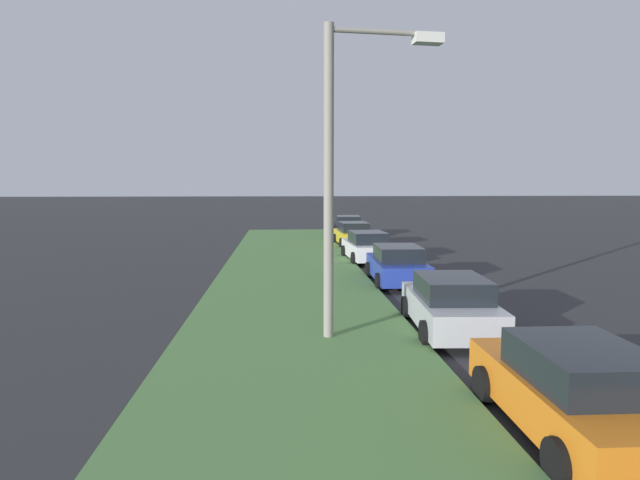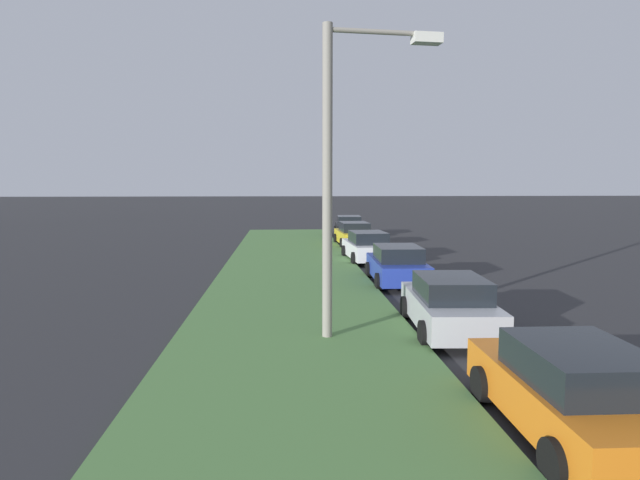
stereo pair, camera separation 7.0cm
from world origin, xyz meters
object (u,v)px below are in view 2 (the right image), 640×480
(parked_car_yellow, at_px, (354,234))
(parked_car_silver, at_px, (449,305))
(parked_car_orange, at_px, (574,392))
(parked_car_blue, at_px, (397,265))
(parked_car_black, at_px, (349,226))
(streetlight, at_px, (342,160))
(parked_car_white, at_px, (367,247))

(parked_car_yellow, bearing_deg, parked_car_silver, 177.77)
(parked_car_orange, bearing_deg, parked_car_blue, 0.94)
(parked_car_orange, bearing_deg, parked_car_black, 0.19)
(parked_car_black, relative_size, streetlight, 0.59)
(parked_car_white, xyz_separation_m, parked_car_yellow, (6.37, -0.14, 0.00))
(streetlight, bearing_deg, parked_car_orange, -151.07)
(parked_car_white, distance_m, streetlight, 14.04)
(parked_car_silver, xyz_separation_m, parked_car_black, (25.28, -0.40, 0.00))
(parked_car_orange, height_order, parked_car_yellow, same)
(parked_car_orange, distance_m, parked_car_yellow, 24.99)
(parked_car_orange, height_order, parked_car_silver, same)
(parked_car_yellow, bearing_deg, parked_car_white, 176.40)
(parked_car_white, bearing_deg, parked_car_yellow, -4.58)
(parked_car_blue, bearing_deg, streetlight, 159.81)
(parked_car_blue, xyz_separation_m, parked_car_yellow, (12.34, 0.09, 0.00))
(parked_car_orange, height_order, parked_car_blue, same)
(parked_car_orange, xyz_separation_m, parked_car_black, (31.17, -0.30, 0.00))
(parked_car_orange, distance_m, parked_car_black, 31.17)
(parked_car_silver, xyz_separation_m, parked_car_white, (12.73, 0.18, 0.00))
(parked_car_silver, height_order, parked_car_white, same)
(parked_car_white, xyz_separation_m, streetlight, (-13.29, 2.67, 3.67))
(parked_car_orange, height_order, streetlight, streetlight)
(parked_car_orange, distance_m, parked_car_blue, 12.65)
(parked_car_black, bearing_deg, parked_car_yellow, 179.25)
(parked_car_blue, bearing_deg, parked_car_black, 0.38)
(parked_car_black, distance_m, streetlight, 26.30)
(parked_car_blue, bearing_deg, parked_car_orange, -178.36)
(parked_car_white, relative_size, parked_car_black, 1.00)
(parked_car_silver, distance_m, parked_car_white, 12.73)
(parked_car_silver, xyz_separation_m, parked_car_blue, (6.76, -0.05, 0.00))
(parked_car_orange, xyz_separation_m, parked_car_blue, (12.65, 0.04, 0.00))
(parked_car_silver, xyz_separation_m, streetlight, (-0.55, 2.85, 3.67))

